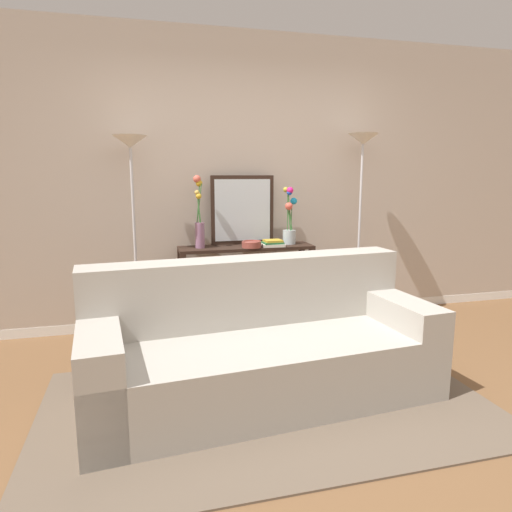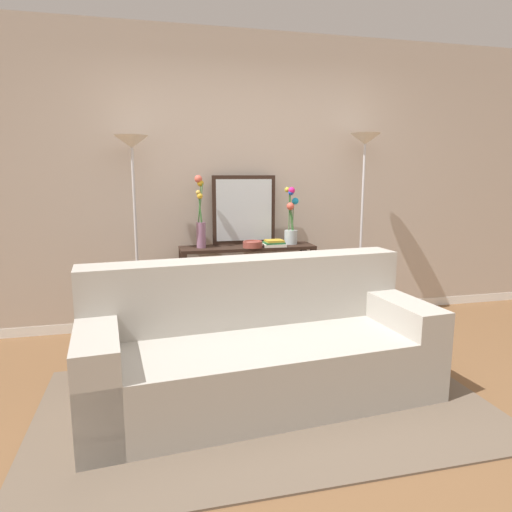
{
  "view_description": "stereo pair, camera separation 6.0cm",
  "coord_description": "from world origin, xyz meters",
  "px_view_note": "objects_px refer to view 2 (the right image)",
  "views": [
    {
      "loc": [
        -1.0,
        -2.34,
        1.44
      ],
      "look_at": [
        -0.13,
        0.99,
        0.82
      ],
      "focal_mm": 31.85,
      "sensor_mm": 36.0,
      "label": 1
    },
    {
      "loc": [
        -0.94,
        -2.35,
        1.44
      ],
      "look_at": [
        -0.13,
        0.99,
        0.82
      ],
      "focal_mm": 31.85,
      "sensor_mm": 36.0,
      "label": 2
    }
  ],
  "objects_px": {
    "floor_lamp_left": "(133,181)",
    "vase_tall_flowers": "(201,219)",
    "floor_lamp_right": "(364,176)",
    "book_row_under_console": "(212,325)",
    "wall_mirror": "(244,210)",
    "vase_short_flowers": "(291,223)",
    "console_table": "(248,273)",
    "couch": "(259,349)",
    "fruit_bowl": "(253,244)",
    "book_stack": "(274,243)"
  },
  "relations": [
    {
      "from": "floor_lamp_left",
      "to": "vase_tall_flowers",
      "type": "xyz_separation_m",
      "value": [
        0.56,
        0.05,
        -0.33
      ]
    },
    {
      "from": "book_stack",
      "to": "wall_mirror",
      "type": "bearing_deg",
      "value": 138.3
    },
    {
      "from": "console_table",
      "to": "wall_mirror",
      "type": "relative_size",
      "value": 1.93
    },
    {
      "from": "vase_tall_flowers",
      "to": "fruit_bowl",
      "type": "distance_m",
      "value": 0.52
    },
    {
      "from": "floor_lamp_left",
      "to": "vase_tall_flowers",
      "type": "bearing_deg",
      "value": 5.17
    },
    {
      "from": "vase_short_flowers",
      "to": "book_stack",
      "type": "height_order",
      "value": "vase_short_flowers"
    },
    {
      "from": "console_table",
      "to": "floor_lamp_right",
      "type": "distance_m",
      "value": 1.43
    },
    {
      "from": "book_stack",
      "to": "fruit_bowl",
      "type": "bearing_deg",
      "value": -176.89
    },
    {
      "from": "book_stack",
      "to": "couch",
      "type": "bearing_deg",
      "value": -110.12
    },
    {
      "from": "console_table",
      "to": "couch",
      "type": "bearing_deg",
      "value": -99.43
    },
    {
      "from": "floor_lamp_left",
      "to": "book_row_under_console",
      "type": "distance_m",
      "value": 1.47
    },
    {
      "from": "console_table",
      "to": "wall_mirror",
      "type": "distance_m",
      "value": 0.59
    },
    {
      "from": "couch",
      "to": "floor_lamp_right",
      "type": "xyz_separation_m",
      "value": [
        1.33,
        1.26,
        1.11
      ]
    },
    {
      "from": "wall_mirror",
      "to": "vase_tall_flowers",
      "type": "xyz_separation_m",
      "value": [
        -0.42,
        -0.12,
        -0.06
      ]
    },
    {
      "from": "floor_lamp_right",
      "to": "fruit_bowl",
      "type": "bearing_deg",
      "value": -177.6
    },
    {
      "from": "vase_tall_flowers",
      "to": "fruit_bowl",
      "type": "height_order",
      "value": "vase_tall_flowers"
    },
    {
      "from": "floor_lamp_right",
      "to": "book_row_under_console",
      "type": "relative_size",
      "value": 5.06
    },
    {
      "from": "wall_mirror",
      "to": "book_row_under_console",
      "type": "bearing_deg",
      "value": -158.95
    },
    {
      "from": "couch",
      "to": "vase_short_flowers",
      "type": "xyz_separation_m",
      "value": [
        0.64,
        1.32,
        0.67
      ]
    },
    {
      "from": "fruit_bowl",
      "to": "floor_lamp_left",
      "type": "bearing_deg",
      "value": 177.43
    },
    {
      "from": "floor_lamp_left",
      "to": "floor_lamp_right",
      "type": "bearing_deg",
      "value": 0.0
    },
    {
      "from": "couch",
      "to": "console_table",
      "type": "distance_m",
      "value": 1.34
    },
    {
      "from": "console_table",
      "to": "book_stack",
      "type": "bearing_deg",
      "value": -19.07
    },
    {
      "from": "vase_tall_flowers",
      "to": "floor_lamp_right",
      "type": "bearing_deg",
      "value": -1.89
    },
    {
      "from": "vase_tall_flowers",
      "to": "book_row_under_console",
      "type": "xyz_separation_m",
      "value": [
        0.09,
        -0.01,
        -0.99
      ]
    },
    {
      "from": "couch",
      "to": "book_row_under_console",
      "type": "height_order",
      "value": "couch"
    },
    {
      "from": "console_table",
      "to": "vase_short_flowers",
      "type": "bearing_deg",
      "value": 2.27
    },
    {
      "from": "floor_lamp_right",
      "to": "wall_mirror",
      "type": "height_order",
      "value": "floor_lamp_right"
    },
    {
      "from": "floor_lamp_left",
      "to": "vase_short_flowers",
      "type": "height_order",
      "value": "floor_lamp_left"
    },
    {
      "from": "wall_mirror",
      "to": "book_stack",
      "type": "height_order",
      "value": "wall_mirror"
    },
    {
      "from": "floor_lamp_left",
      "to": "console_table",
      "type": "bearing_deg",
      "value": 2.65
    },
    {
      "from": "couch",
      "to": "fruit_bowl",
      "type": "distance_m",
      "value": 1.34
    },
    {
      "from": "console_table",
      "to": "floor_lamp_right",
      "type": "relative_size",
      "value": 0.68
    },
    {
      "from": "floor_lamp_left",
      "to": "wall_mirror",
      "type": "xyz_separation_m",
      "value": [
        0.98,
        0.17,
        -0.27
      ]
    },
    {
      "from": "couch",
      "to": "wall_mirror",
      "type": "bearing_deg",
      "value": 81.52
    },
    {
      "from": "console_table",
      "to": "vase_tall_flowers",
      "type": "bearing_deg",
      "value": 179.31
    },
    {
      "from": "floor_lamp_left",
      "to": "wall_mirror",
      "type": "height_order",
      "value": "floor_lamp_left"
    },
    {
      "from": "fruit_bowl",
      "to": "book_stack",
      "type": "height_order",
      "value": "book_stack"
    },
    {
      "from": "couch",
      "to": "vase_tall_flowers",
      "type": "bearing_deg",
      "value": 99.09
    },
    {
      "from": "wall_mirror",
      "to": "vase_tall_flowers",
      "type": "height_order",
      "value": "vase_tall_flowers"
    },
    {
      "from": "floor_lamp_right",
      "to": "vase_short_flowers",
      "type": "relative_size",
      "value": 3.39
    },
    {
      "from": "wall_mirror",
      "to": "vase_tall_flowers",
      "type": "bearing_deg",
      "value": -163.68
    },
    {
      "from": "console_table",
      "to": "floor_lamp_left",
      "type": "bearing_deg",
      "value": -177.35
    },
    {
      "from": "floor_lamp_right",
      "to": "book_stack",
      "type": "height_order",
      "value": "floor_lamp_right"
    },
    {
      "from": "vase_tall_flowers",
      "to": "book_stack",
      "type": "bearing_deg",
      "value": -7.38
    },
    {
      "from": "couch",
      "to": "fruit_bowl",
      "type": "xyz_separation_m",
      "value": [
        0.24,
        1.21,
        0.5
      ]
    },
    {
      "from": "fruit_bowl",
      "to": "book_stack",
      "type": "xyz_separation_m",
      "value": [
        0.2,
        0.01,
        -0.0
      ]
    },
    {
      "from": "console_table",
      "to": "book_stack",
      "type": "height_order",
      "value": "book_stack"
    },
    {
      "from": "couch",
      "to": "floor_lamp_right",
      "type": "relative_size",
      "value": 1.26
    },
    {
      "from": "floor_lamp_left",
      "to": "vase_tall_flowers",
      "type": "distance_m",
      "value": 0.65
    }
  ]
}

